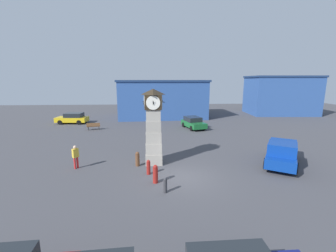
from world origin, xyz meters
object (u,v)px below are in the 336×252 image
Objects in this scene: bollard_mid_row at (148,167)px; bollard_far_row at (155,174)px; bollard_end_row at (165,185)px; pickup_truck at (282,152)px; bench at (93,126)px; pedestrian_crossing_lot at (76,155)px; bollard_near_tower at (137,159)px; car_end_of_row at (193,123)px; car_far_lot at (73,118)px; clock_tower at (154,127)px.

bollard_mid_row is 0.86× the size of bollard_far_row.
pickup_truck reaches higher than bollard_end_row.
bollard_mid_row is at bearing -62.87° from bench.
pedestrian_crossing_lot reaches higher than bollard_far_row.
bollard_near_tower is 1.22× the size of bollard_end_row.
pickup_truck is 14.91m from pedestrian_crossing_lot.
car_end_of_row is 0.80× the size of pickup_truck.
car_end_of_row is (6.31, 12.63, 0.22)m from bollard_near_tower.
bollard_mid_row is at bearing -173.04° from pickup_truck.
bollard_end_row is at bearing -59.90° from car_far_lot.
car_end_of_row is at bearing 108.36° from pickup_truck.
pedestrian_crossing_lot is (-5.12, 1.34, 0.45)m from bollard_mid_row.
bollard_mid_row is at bearing -58.76° from car_far_lot.
bollard_mid_row is (-0.36, -2.01, -2.29)m from clock_tower.
pedestrian_crossing_lot is at bearing 147.50° from bollard_end_row.
clock_tower is 13.35m from car_end_of_row.
bench is at bearing 116.48° from bollard_far_row.
bollard_far_row is 0.69× the size of bench.
pickup_truck is at bearing 14.98° from bollard_far_row.
car_far_lot is (-12.28, 21.18, 0.33)m from bollard_end_row.
car_far_lot is (-11.67, 16.62, -2.01)m from clock_tower.
pedestrian_crossing_lot is (-10.60, -12.83, 0.20)m from car_end_of_row.
car_far_lot is at bearing 120.52° from bollard_far_row.
bollard_mid_row is 0.23× the size of car_far_lot.
pickup_truck reaches higher than car_far_lot.
bollard_far_row is (0.45, -1.30, 0.08)m from bollard_mid_row.
bollard_end_row is 9.58m from pickup_truck.
bench is at bearing -48.14° from car_far_lot.
clock_tower is 4.82× the size of bollard_far_row.
bench is (-16.98, 12.86, -0.40)m from pickup_truck.
bollard_near_tower is 0.64× the size of pedestrian_crossing_lot.
bollard_near_tower reaches higher than bollard_mid_row.
car_end_of_row is at bearing 67.20° from clock_tower.
pickup_truck is (4.31, -12.97, 0.17)m from car_end_of_row.
bollard_end_row is at bearing -69.03° from bollard_mid_row.
pickup_truck is at bearing -1.86° from bollard_near_tower.
bollard_mid_row is 5.31m from pedestrian_crossing_lot.
car_end_of_row reaches higher than bollard_far_row.
clock_tower is at bearing 79.71° from bollard_mid_row.
pickup_truck reaches higher than pedestrian_crossing_lot.
bollard_far_row is 0.26× the size of car_end_of_row.
clock_tower is 3.98m from bollard_far_row.
clock_tower is 5.19× the size of bollard_near_tower.
bollard_far_row is 23.14m from car_far_lot.
pedestrian_crossing_lot reaches higher than bench.
clock_tower is 5.16m from bollard_end_row.
bench is at bearing 116.99° from bollard_near_tower.
car_far_lot reaches higher than bollard_far_row.
pickup_truck is 21.31m from bench.
bollard_mid_row is at bearing -100.29° from clock_tower.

